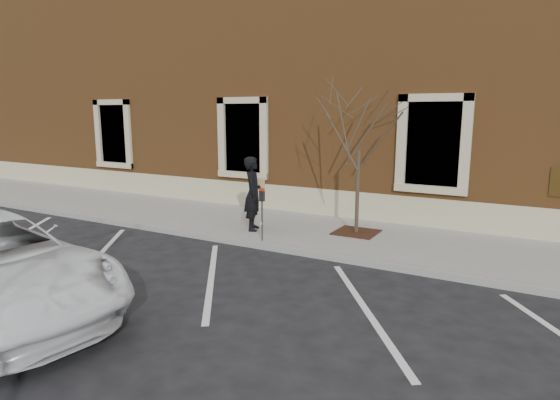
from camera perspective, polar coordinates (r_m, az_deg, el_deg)
The scene contains 9 objects.
ground at distance 11.25m, azimuth -1.50°, elevation -6.01°, with size 120.00×120.00×0.00m, color #28282B.
sidewalk_near at distance 12.71m, azimuth 2.54°, elevation -3.70°, with size 40.00×3.50×0.15m, color #ADA8A2.
curb_near at distance 11.19m, azimuth -1.63°, elevation -5.70°, with size 40.00×0.12×0.15m, color #9E9E99.
parking_stripes at distance 9.53m, azimuth -8.37°, elevation -9.25°, with size 28.00×4.40×0.01m, color silver, non-canonical shape.
building_civic at distance 17.89m, azimuth 11.54°, elevation 12.92°, with size 40.00×8.62×8.00m.
man at distance 12.28m, azimuth -3.30°, elevation 0.78°, with size 0.71×0.47×1.95m, color black.
parking_meter at distance 11.21m, azimuth -2.20°, elevation -0.55°, with size 0.12×0.09×1.29m.
tree_grate at distance 12.31m, azimuth 9.27°, elevation -3.89°, with size 1.07×1.07×0.03m, color #402014.
sapling at distance 11.93m, azimuth 9.66°, elevation 8.86°, with size 2.35×2.35×3.91m.
Camera 1 is at (5.52, -9.26, 3.23)m, focal length 30.00 mm.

